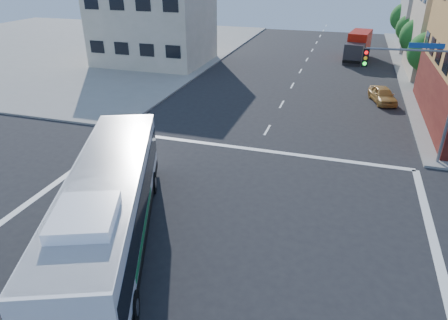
% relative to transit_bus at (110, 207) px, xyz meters
% --- Properties ---
extents(ground, '(120.00, 120.00, 0.00)m').
position_rel_transit_bus_xyz_m(ground, '(3.61, 1.64, -1.89)').
color(ground, black).
rests_on(ground, ground).
extents(sidewalk_nw, '(50.00, 50.00, 0.15)m').
position_rel_transit_bus_xyz_m(sidewalk_nw, '(-31.39, 36.64, -1.82)').
color(sidewalk_nw, gray).
rests_on(sidewalk_nw, ground).
extents(building_west, '(12.06, 10.06, 8.00)m').
position_rel_transit_bus_xyz_m(building_west, '(-13.41, 31.62, 2.11)').
color(building_west, beige).
rests_on(building_west, ground).
extents(signal_mast_ne, '(7.91, 1.13, 8.07)m').
position_rel_transit_bus_xyz_m(signal_mast_ne, '(12.68, 12.26, 3.09)').
color(signal_mast_ne, gray).
rests_on(signal_mast_ne, ground).
extents(street_tree_a, '(3.60, 3.60, 5.53)m').
position_rel_transit_bus_xyz_m(street_tree_a, '(15.51, 29.56, 1.69)').
color(street_tree_a, '#332412').
rests_on(street_tree_a, ground).
extents(street_tree_b, '(3.80, 3.80, 5.79)m').
position_rel_transit_bus_xyz_m(street_tree_b, '(15.51, 37.56, 1.86)').
color(street_tree_b, '#332412').
rests_on(street_tree_b, ground).
extents(street_tree_c, '(3.40, 3.40, 5.29)m').
position_rel_transit_bus_xyz_m(street_tree_c, '(15.51, 45.56, 1.57)').
color(street_tree_c, '#332412').
rests_on(street_tree_c, ground).
extents(street_tree_d, '(4.00, 4.00, 6.03)m').
position_rel_transit_bus_xyz_m(street_tree_d, '(15.51, 53.56, 1.99)').
color(street_tree_d, '#332412').
rests_on(street_tree_d, ground).
extents(transit_bus, '(7.47, 13.18, 3.87)m').
position_rel_transit_bus_xyz_m(transit_bus, '(0.00, 0.00, 0.00)').
color(transit_bus, black).
rests_on(transit_bus, ground).
extents(box_truck, '(3.11, 7.48, 3.27)m').
position_rel_transit_bus_xyz_m(box_truck, '(9.38, 40.21, -0.31)').
color(box_truck, '#28272B').
rests_on(box_truck, ground).
extents(parked_car, '(2.59, 4.17, 1.33)m').
position_rel_transit_bus_xyz_m(parked_car, '(11.70, 23.74, -1.23)').
color(parked_car, '#BF8A3E').
rests_on(parked_car, ground).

